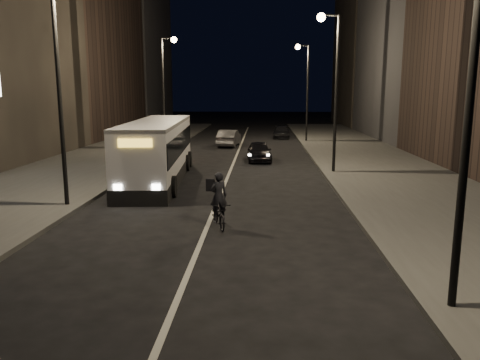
# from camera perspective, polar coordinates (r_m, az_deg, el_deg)

# --- Properties ---
(ground) EXTENTS (180.00, 180.00, 0.00)m
(ground) POSITION_cam_1_polar(r_m,az_deg,el_deg) (13.75, -4.90, -7.82)
(ground) COLOR black
(ground) RESTS_ON ground
(sidewalk_right) EXTENTS (7.00, 70.00, 0.16)m
(sidewalk_right) POSITION_cam_1_polar(r_m,az_deg,el_deg) (28.07, 16.57, 1.51)
(sidewalk_right) COLOR #373735
(sidewalk_right) RESTS_ON ground
(sidewalk_left) EXTENTS (7.00, 70.00, 0.16)m
(sidewalk_left) POSITION_cam_1_polar(r_m,az_deg,el_deg) (29.13, -17.96, 1.76)
(sidewalk_left) COLOR #373735
(sidewalk_left) RESTS_ON ground
(building_row_right) EXTENTS (8.00, 61.00, 21.00)m
(building_row_right) POSITION_cam_1_polar(r_m,az_deg,el_deg) (43.28, 23.10, 18.07)
(building_row_right) COLOR black
(building_row_right) RESTS_ON ground
(building_row_left) EXTENTS (8.00, 61.00, 22.00)m
(building_row_left) POSITION_cam_1_polar(r_m,az_deg,el_deg) (45.56, -21.40, 18.42)
(building_row_left) COLOR black
(building_row_left) RESTS_ON ground
(streetlight_right_near) EXTENTS (1.20, 0.44, 8.12)m
(streetlight_right_near) POSITION_cam_1_polar(r_m,az_deg,el_deg) (9.65, 25.30, 15.65)
(streetlight_right_near) COLOR black
(streetlight_right_near) RESTS_ON sidewalk_right
(streetlight_right_mid) EXTENTS (1.20, 0.44, 8.12)m
(streetlight_right_mid) POSITION_cam_1_polar(r_m,az_deg,el_deg) (25.19, 11.13, 12.81)
(streetlight_right_mid) COLOR black
(streetlight_right_mid) RESTS_ON sidewalk_right
(streetlight_right_far) EXTENTS (1.20, 0.44, 8.12)m
(streetlight_right_far) POSITION_cam_1_polar(r_m,az_deg,el_deg) (41.08, 7.88, 12.04)
(streetlight_right_far) COLOR black
(streetlight_right_far) RESTS_ON sidewalk_right
(streetlight_left_near) EXTENTS (1.20, 0.44, 8.12)m
(streetlight_left_near) POSITION_cam_1_polar(r_m,az_deg,el_deg) (18.38, -20.60, 13.18)
(streetlight_left_near) COLOR black
(streetlight_left_near) RESTS_ON sidewalk_left
(streetlight_left_far) EXTENTS (1.20, 0.44, 8.12)m
(streetlight_left_far) POSITION_cam_1_polar(r_m,az_deg,el_deg) (35.65, -8.97, 12.22)
(streetlight_left_far) COLOR black
(streetlight_left_far) RESTS_ON sidewalk_left
(city_bus) EXTENTS (3.18, 11.10, 2.96)m
(city_bus) POSITION_cam_1_polar(r_m,az_deg,el_deg) (23.46, -10.00, 3.83)
(city_bus) COLOR silver
(city_bus) RESTS_ON ground
(cyclist_on_bicycle) EXTENTS (1.01, 1.72, 1.87)m
(cyclist_on_bicycle) POSITION_cam_1_polar(r_m,az_deg,el_deg) (15.17, -2.58, -3.57)
(cyclist_on_bicycle) COLOR black
(cyclist_on_bicycle) RESTS_ON ground
(car_near) EXTENTS (1.69, 3.73, 1.24)m
(car_near) POSITION_cam_1_polar(r_m,az_deg,el_deg) (29.83, 2.34, 3.52)
(car_near) COLOR black
(car_near) RESTS_ON ground
(car_mid) EXTENTS (1.76, 4.17, 1.34)m
(car_mid) POSITION_cam_1_polar(r_m,az_deg,el_deg) (37.95, -1.36, 5.16)
(car_mid) COLOR #39393C
(car_mid) RESTS_ON ground
(car_far) EXTENTS (1.74, 3.90, 1.11)m
(car_far) POSITION_cam_1_polar(r_m,az_deg,el_deg) (44.87, 5.09, 5.83)
(car_far) COLOR black
(car_far) RESTS_ON ground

